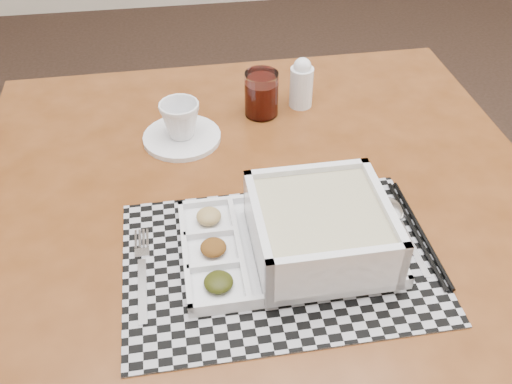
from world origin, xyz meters
TOP-DOWN VIEW (x-y plane):
  - floor at (0.00, 0.00)m, footprint 5.00×5.00m
  - dining_table at (-0.16, -0.19)m, footprint 1.01×1.01m
  - placemat at (-0.16, -0.33)m, footprint 0.47×0.33m
  - serving_tray at (-0.11, -0.32)m, footprint 0.32×0.23m
  - fork at (-0.37, -0.32)m, footprint 0.02×0.19m
  - spoon at (0.04, -0.26)m, footprint 0.04×0.18m
  - chopsticks at (0.07, -0.31)m, footprint 0.02×0.24m
  - saucer at (-0.29, 0.01)m, footprint 0.15×0.15m
  - cup at (-0.29, 0.01)m, footprint 0.10×0.10m
  - juice_glass at (-0.12, 0.08)m, footprint 0.07×0.07m
  - creamer_bottle at (-0.04, 0.10)m, footprint 0.05×0.05m

SIDE VIEW (x-z plane):
  - floor at x=0.00m, z-range 0.00..0.00m
  - dining_table at x=-0.16m, z-range 0.30..1.05m
  - placemat at x=-0.16m, z-range 0.75..0.75m
  - fork at x=-0.37m, z-range 0.75..0.76m
  - saucer at x=-0.29m, z-range 0.75..0.76m
  - spoon at x=0.04m, z-range 0.75..0.76m
  - chopsticks at x=0.07m, z-range 0.75..0.76m
  - serving_tray at x=-0.11m, z-range 0.74..0.84m
  - juice_glass at x=-0.12m, z-range 0.75..0.84m
  - cup at x=-0.29m, z-range 0.76..0.83m
  - creamer_bottle at x=-0.04m, z-range 0.75..0.86m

